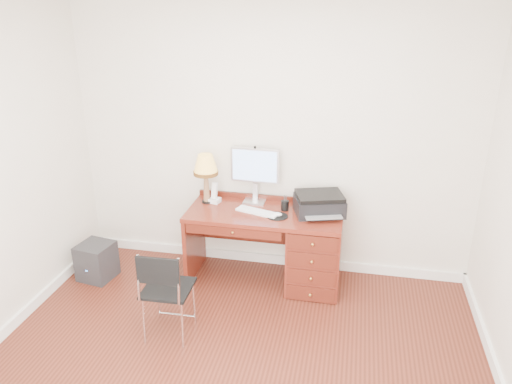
% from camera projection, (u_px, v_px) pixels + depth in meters
% --- Properties ---
extents(ground, '(4.00, 4.00, 0.00)m').
position_uv_depth(ground, '(230.00, 374.00, 3.82)').
color(ground, '#3F170E').
rests_on(ground, ground).
extents(room_shell, '(4.00, 4.00, 4.00)m').
position_uv_depth(room_shell, '(248.00, 319.00, 4.38)').
color(room_shell, silver).
rests_on(room_shell, ground).
extents(desk, '(1.50, 0.67, 0.75)m').
position_uv_depth(desk, '(297.00, 246.00, 4.89)').
color(desk, maroon).
rests_on(desk, ground).
extents(monitor, '(0.49, 0.16, 0.56)m').
position_uv_depth(monitor, '(255.00, 168.00, 4.93)').
color(monitor, silver).
rests_on(monitor, desk).
extents(keyboard, '(0.44, 0.25, 0.02)m').
position_uv_depth(keyboard, '(257.00, 212.00, 4.80)').
color(keyboard, white).
rests_on(keyboard, desk).
extents(mouse_pad, '(0.20, 0.20, 0.04)m').
position_uv_depth(mouse_pad, '(277.00, 215.00, 4.71)').
color(mouse_pad, black).
rests_on(mouse_pad, desk).
extents(printer, '(0.53, 0.47, 0.20)m').
position_uv_depth(printer, '(319.00, 204.00, 4.76)').
color(printer, black).
rests_on(printer, desk).
extents(leg_lamp, '(0.25, 0.25, 0.50)m').
position_uv_depth(leg_lamp, '(206.00, 168.00, 4.90)').
color(leg_lamp, black).
rests_on(leg_lamp, desk).
extents(phone, '(0.12, 0.12, 0.21)m').
position_uv_depth(phone, '(215.00, 197.00, 5.01)').
color(phone, white).
rests_on(phone, desk).
extents(pen_cup, '(0.08, 0.08, 0.10)m').
position_uv_depth(pen_cup, '(285.00, 205.00, 4.84)').
color(pen_cup, black).
rests_on(pen_cup, desk).
extents(chair, '(0.40, 0.40, 0.82)m').
position_uv_depth(chair, '(165.00, 286.00, 4.06)').
color(chair, black).
rests_on(chair, ground).
extents(equipment_box, '(0.37, 0.37, 0.37)m').
position_uv_depth(equipment_box, '(97.00, 261.00, 5.06)').
color(equipment_box, black).
rests_on(equipment_box, ground).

